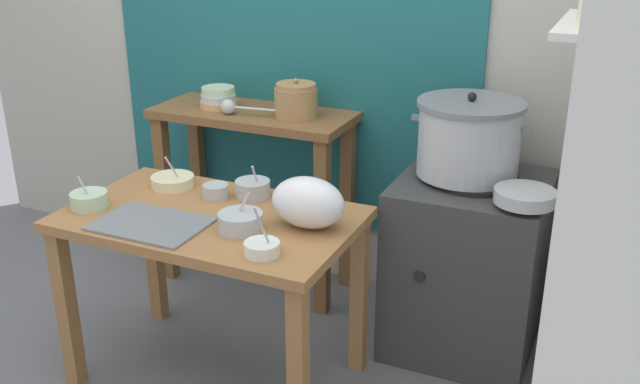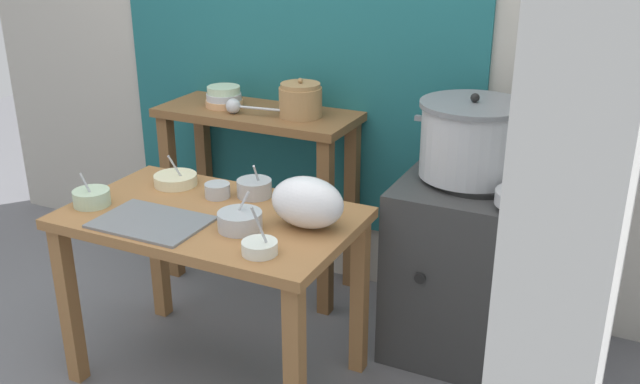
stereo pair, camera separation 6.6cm
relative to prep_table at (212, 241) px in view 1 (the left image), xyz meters
The scene contains 19 objects.
ground_plane 0.61m from the prep_table, 104.54° to the right, with size 9.00×9.00×0.00m, color slate.
wall_back 1.25m from the prep_table, 86.18° to the left, with size 4.40×0.12×2.60m.
wall_right 1.56m from the prep_table, ahead, with size 0.30×3.20×2.60m.
prep_table is the anchor object (origin of this frame).
back_shelf_table 0.82m from the prep_table, 107.57° to the left, with size 0.96×0.40×0.90m.
stove_block 1.09m from the prep_table, 37.26° to the left, with size 0.60×0.61×0.78m.
steamer_pot 1.10m from the prep_table, 39.46° to the left, with size 0.48×0.43×0.34m.
clay_pot 0.86m from the prep_table, 91.32° to the left, with size 0.20×0.20×0.18m.
bowl_stack_enamel 0.95m from the prep_table, 118.89° to the left, with size 0.18×0.18×0.10m.
ladle 0.82m from the prep_table, 114.17° to the left, with size 0.27×0.07×0.07m.
serving_tray 0.25m from the prep_table, 130.08° to the right, with size 0.40×0.28×0.01m, color slate.
plastic_bag 0.44m from the prep_table, ahead, with size 0.27×0.18×0.19m, color white.
wide_pan 1.18m from the prep_table, 22.88° to the left, with size 0.23×0.23×0.05m, color #B7BABF.
prep_bowl_0 0.42m from the prep_table, 31.83° to the right, with size 0.12×0.12×0.18m.
prep_bowl_1 0.27m from the prep_table, 74.76° to the left, with size 0.14×0.14×0.14m.
prep_bowl_2 0.50m from the prep_table, 164.18° to the right, with size 0.14×0.14×0.14m.
prep_bowl_3 0.38m from the prep_table, 147.71° to the left, with size 0.18×0.18×0.14m.
prep_bowl_4 0.24m from the prep_table, 22.28° to the right, with size 0.16×0.16×0.14m.
prep_bowl_5 0.22m from the prep_table, 113.74° to the left, with size 0.10×0.10×0.06m.
Camera 1 is at (1.40, -2.01, 1.79)m, focal length 40.07 mm.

